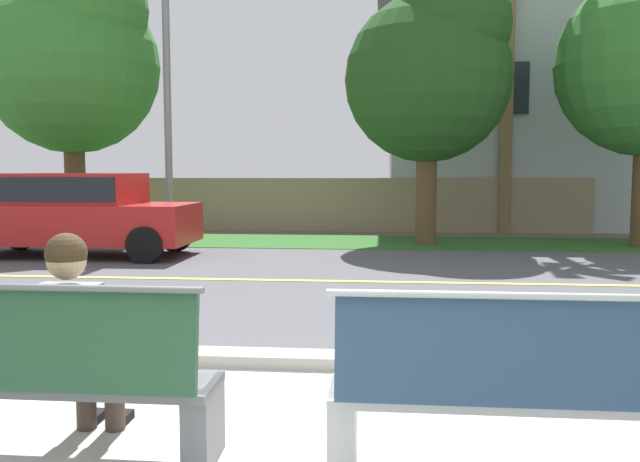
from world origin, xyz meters
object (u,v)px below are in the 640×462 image
object	(u,v)px
bench_left	(27,378)
car_red_near	(77,210)
shade_tree_far_left	(75,53)
seated_person_grey	(77,333)
streetlamp	(169,55)
shade_tree_left	(434,66)
bench_right	(531,394)

from	to	relation	value
bench_left	car_red_near	distance (m)	9.24
shade_tree_far_left	seated_person_grey	bearing A→B (deg)	-64.78
car_red_near	bench_left	bearing A→B (deg)	-66.09
bench_left	seated_person_grey	world-z (taller)	seated_person_grey
bench_left	streetlamp	xyz separation A→B (m)	(-2.79, 11.12, 3.65)
seated_person_grey	shade_tree_left	bearing A→B (deg)	75.80
bench_left	shade_tree_left	xyz separation A→B (m)	(2.94, 11.00, 3.31)
bench_right	bench_left	bearing A→B (deg)	180.00
bench_left	shade_tree_far_left	world-z (taller)	shade_tree_far_left
shade_tree_left	shade_tree_far_left	bearing A→B (deg)	177.47
bench_right	streetlamp	xyz separation A→B (m)	(-5.45, 11.12, 3.65)
bench_left	seated_person_grey	bearing A→B (deg)	40.45
car_red_near	streetlamp	size ratio (longest dim) A/B	0.60
bench_right	shade_tree_far_left	size ratio (longest dim) A/B	0.31
car_red_near	streetlamp	bearing A→B (deg)	70.35
bench_left	seated_person_grey	xyz separation A→B (m)	(0.20, 0.17, 0.21)
bench_left	shade_tree_far_left	bearing A→B (deg)	114.04
bench_left	shade_tree_left	distance (m)	11.86
seated_person_grey	bench_left	bearing A→B (deg)	-139.55
bench_left	bench_right	xyz separation A→B (m)	(2.66, 0.00, 0.00)
bench_left	seated_person_grey	distance (m)	0.34
bench_left	streetlamp	world-z (taller)	streetlamp
seated_person_grey	car_red_near	bearing A→B (deg)	115.51
bench_left	shade_tree_far_left	distance (m)	13.00
car_red_near	shade_tree_far_left	distance (m)	4.66
streetlamp	shade_tree_left	distance (m)	5.74
bench_left	streetlamp	distance (m)	12.03
seated_person_grey	shade_tree_left	distance (m)	11.59
shade_tree_left	bench_right	bearing A→B (deg)	-91.49
streetlamp	shade_tree_left	world-z (taller)	streetlamp
bench_right	shade_tree_far_left	xyz separation A→B (m)	(-7.72, 11.36, 3.78)
bench_left	bench_right	world-z (taller)	same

